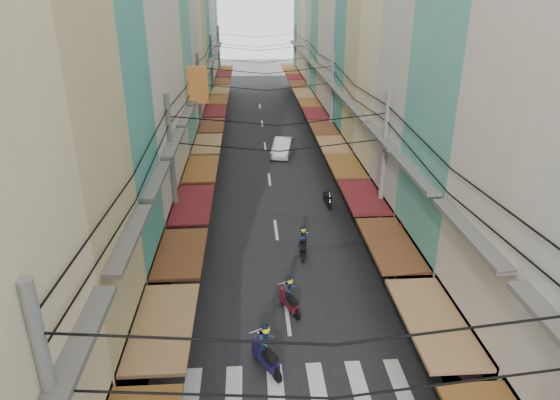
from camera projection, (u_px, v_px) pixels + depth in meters
name	position (u px, v px, depth m)	size (l,w,h in m)	color
ground	(284.00, 290.00, 22.17)	(160.00, 160.00, 0.00)	slate
road	(266.00, 154.00, 40.55)	(10.00, 80.00, 0.02)	black
sidewalk_left	(186.00, 155.00, 40.16)	(3.00, 80.00, 0.06)	gray
sidewalk_right	(345.00, 152.00, 40.94)	(3.00, 80.00, 0.06)	gray
crosswalk	(297.00, 389.00, 16.65)	(7.55, 2.40, 0.01)	silver
building_row_left	(148.00, 31.00, 33.12)	(7.80, 67.67, 23.70)	#BAB6AA
building_row_right	(382.00, 36.00, 34.11)	(7.80, 68.98, 22.59)	teal
utility_poles	(268.00, 82.00, 33.41)	(10.20, 66.13, 8.20)	slate
white_car	(282.00, 155.00, 40.25)	(4.65, 1.82, 1.64)	white
bicycle	(402.00, 280.00, 22.91)	(0.56, 1.48, 1.02)	black
moving_scooters	(292.00, 286.00, 21.52)	(4.76, 15.94, 1.90)	black
parked_scooters	(378.00, 321.00, 19.30)	(13.06, 12.97, 1.01)	black
pedestrians	(193.00, 239.00, 24.54)	(12.33, 19.99, 2.13)	black
market_umbrella	(496.00, 361.00, 14.47)	(2.55, 2.55, 2.68)	#B2B2B7
traffic_sign	(399.00, 241.00, 21.47)	(0.10, 0.69, 3.16)	slate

